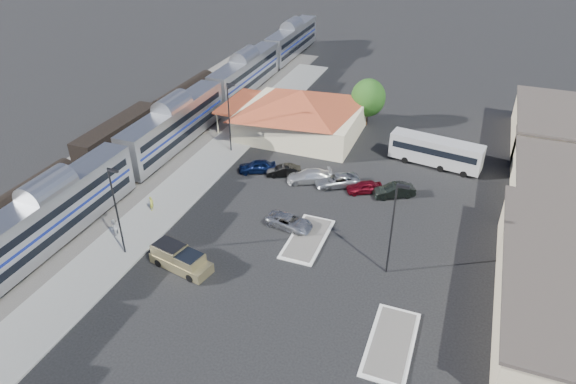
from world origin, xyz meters
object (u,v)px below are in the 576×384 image
(suv, at_px, (289,222))
(coach_bus, at_px, (436,151))
(pickup_truck, at_px, (181,259))
(station_depot, at_px, (301,112))

(suv, height_order, coach_bus, coach_bus)
(pickup_truck, distance_m, coach_bus, 32.91)
(station_depot, xyz_separation_m, coach_bus, (17.92, -2.67, -1.14))
(pickup_truck, distance_m, suv, 11.38)
(pickup_truck, xyz_separation_m, suv, (6.76, 9.15, -0.28))
(station_depot, bearing_deg, suv, -73.24)
(station_depot, height_order, suv, station_depot)
(station_depot, height_order, coach_bus, station_depot)
(station_depot, xyz_separation_m, pickup_truck, (-0.51, -29.91, -2.19))
(coach_bus, bearing_deg, suv, 155.83)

